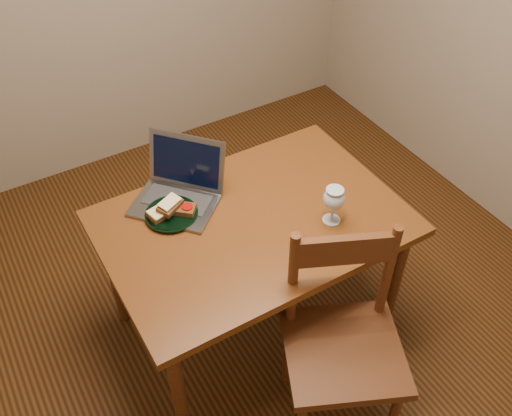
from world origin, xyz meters
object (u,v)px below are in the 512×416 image
table (253,233)px  plate (172,215)px  milk_glass (333,205)px  chair (344,338)px  laptop (180,185)px

table → plate: (-0.30, 0.20, 0.10)m
plate → milk_glass: (0.59, -0.38, 0.08)m
table → milk_glass: milk_glass is taller
chair → plate: 0.90m
table → laptop: 0.39m
chair → laptop: size_ratio=1.26×
chair → laptop: bearing=131.5°
table → chair: chair is taller
milk_glass → table: bearing=148.6°
table → laptop: size_ratio=2.66×
laptop → chair: bearing=-24.2°
milk_glass → laptop: (-0.49, 0.48, -0.02)m
chair → milk_glass: 0.55m
chair → table: bearing=121.3°
table → laptop: (-0.20, 0.30, 0.15)m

